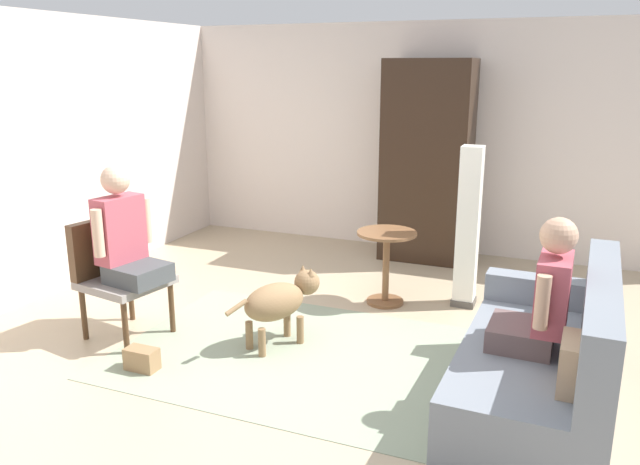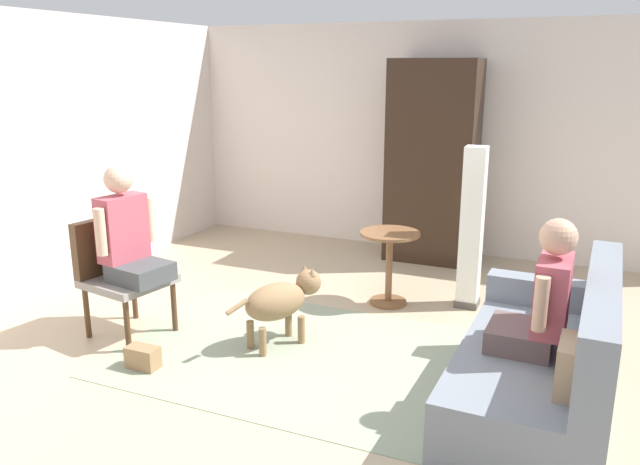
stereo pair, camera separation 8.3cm
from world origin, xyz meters
name	(u,v)px [view 2 (the right image)]	position (x,y,z in m)	size (l,w,h in m)	color
ground_plane	(320,356)	(0.00, 0.00, 0.00)	(7.33, 7.33, 0.00)	tan
back_wall	(430,139)	(0.00, 3.12, 1.27)	(6.27, 0.12, 2.53)	silver
left_wall	(39,157)	(-2.89, 0.30, 1.27)	(0.12, 6.71, 2.53)	silver
area_rug	(304,355)	(-0.12, -0.03, 0.00)	(2.68, 1.89, 0.01)	gray
couch	(545,367)	(1.55, -0.18, 0.31)	(0.90, 1.77, 0.91)	slate
armchair	(118,266)	(-1.64, -0.21, 0.54)	(0.67, 0.66, 0.92)	#4C331E
person_on_couch	(543,300)	(1.50, -0.20, 0.74)	(0.46, 0.56, 0.82)	brown
person_on_armchair	(128,234)	(-1.50, -0.23, 0.83)	(0.52, 0.53, 0.88)	#424649
round_end_table	(389,258)	(0.14, 1.21, 0.42)	(0.53, 0.53, 0.66)	brown
dog	(281,300)	(-0.36, 0.08, 0.36)	(0.49, 0.76, 0.57)	olive
column_lamp	(472,229)	(0.80, 1.44, 0.70)	(0.20, 0.20, 1.42)	#4C4742
armoire_cabinet	(433,162)	(0.13, 2.71, 1.07)	(0.91, 0.56, 2.14)	black
handbag	(143,358)	(-1.07, -0.67, 0.08)	(0.23, 0.13, 0.16)	#99724C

